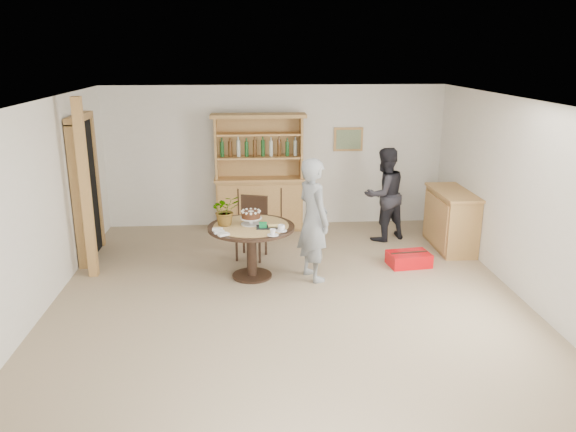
{
  "coord_description": "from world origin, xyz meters",
  "views": [
    {
      "loc": [
        -0.46,
        -6.38,
        3.08
      ],
      "look_at": [
        0.01,
        0.43,
        1.05
      ],
      "focal_mm": 35.0,
      "sensor_mm": 36.0,
      "label": 1
    }
  ],
  "objects_px": {
    "sideboard": "(451,219)",
    "adult_person": "(384,194)",
    "teen_boy": "(313,220)",
    "red_suitcase": "(409,259)",
    "dining_chair": "(253,223)",
    "hutch": "(259,191)",
    "dining_table": "(251,236)"
  },
  "relations": [
    {
      "from": "sideboard",
      "to": "dining_table",
      "type": "height_order",
      "value": "sideboard"
    },
    {
      "from": "adult_person",
      "to": "dining_table",
      "type": "bearing_deg",
      "value": 8.45
    },
    {
      "from": "sideboard",
      "to": "red_suitcase",
      "type": "xyz_separation_m",
      "value": [
        -0.87,
        -0.74,
        -0.37
      ]
    },
    {
      "from": "sideboard",
      "to": "dining_chair",
      "type": "height_order",
      "value": "dining_chair"
    },
    {
      "from": "hutch",
      "to": "sideboard",
      "type": "height_order",
      "value": "hutch"
    },
    {
      "from": "sideboard",
      "to": "dining_chair",
      "type": "distance_m",
      "value": 3.18
    },
    {
      "from": "dining_chair",
      "to": "hutch",
      "type": "bearing_deg",
      "value": 101.65
    },
    {
      "from": "dining_chair",
      "to": "adult_person",
      "type": "distance_m",
      "value": 2.3
    },
    {
      "from": "dining_table",
      "to": "adult_person",
      "type": "relative_size",
      "value": 0.77
    },
    {
      "from": "dining_table",
      "to": "teen_boy",
      "type": "relative_size",
      "value": 0.7
    },
    {
      "from": "hutch",
      "to": "red_suitcase",
      "type": "height_order",
      "value": "hutch"
    },
    {
      "from": "sideboard",
      "to": "adult_person",
      "type": "bearing_deg",
      "value": 153.81
    },
    {
      "from": "hutch",
      "to": "dining_table",
      "type": "relative_size",
      "value": 1.7
    },
    {
      "from": "teen_boy",
      "to": "adult_person",
      "type": "height_order",
      "value": "teen_boy"
    },
    {
      "from": "dining_table",
      "to": "dining_chair",
      "type": "xyz_separation_m",
      "value": [
        0.02,
        0.83,
        -0.07
      ]
    },
    {
      "from": "adult_person",
      "to": "teen_boy",
      "type": "bearing_deg",
      "value": 23.91
    },
    {
      "from": "dining_table",
      "to": "red_suitcase",
      "type": "height_order",
      "value": "dining_table"
    },
    {
      "from": "dining_chair",
      "to": "teen_boy",
      "type": "distance_m",
      "value": 1.28
    },
    {
      "from": "teen_boy",
      "to": "red_suitcase",
      "type": "height_order",
      "value": "teen_boy"
    },
    {
      "from": "sideboard",
      "to": "dining_chair",
      "type": "xyz_separation_m",
      "value": [
        -3.18,
        -0.18,
        0.06
      ]
    },
    {
      "from": "dining_chair",
      "to": "teen_boy",
      "type": "relative_size",
      "value": 0.55
    },
    {
      "from": "dining_table",
      "to": "dining_chair",
      "type": "height_order",
      "value": "dining_chair"
    },
    {
      "from": "sideboard",
      "to": "adult_person",
      "type": "relative_size",
      "value": 0.81
    },
    {
      "from": "sideboard",
      "to": "dining_chair",
      "type": "relative_size",
      "value": 1.33
    },
    {
      "from": "hutch",
      "to": "red_suitcase",
      "type": "xyz_separation_m",
      "value": [
        2.17,
        -1.98,
        -0.59
      ]
    },
    {
      "from": "hutch",
      "to": "dining_table",
      "type": "height_order",
      "value": "hutch"
    },
    {
      "from": "hutch",
      "to": "adult_person",
      "type": "bearing_deg",
      "value": -20.21
    },
    {
      "from": "hutch",
      "to": "sideboard",
      "type": "relative_size",
      "value": 1.62
    },
    {
      "from": "sideboard",
      "to": "teen_boy",
      "type": "relative_size",
      "value": 0.74
    },
    {
      "from": "dining_chair",
      "to": "adult_person",
      "type": "bearing_deg",
      "value": 34.0
    },
    {
      "from": "dining_table",
      "to": "adult_person",
      "type": "bearing_deg",
      "value": 33.99
    },
    {
      "from": "hutch",
      "to": "dining_chair",
      "type": "relative_size",
      "value": 2.16
    }
  ]
}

